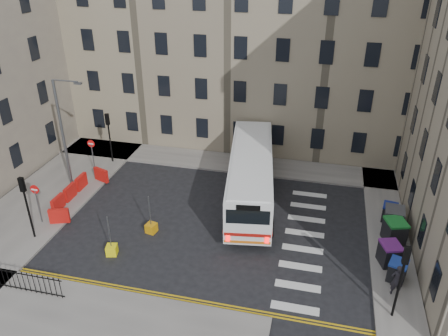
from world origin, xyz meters
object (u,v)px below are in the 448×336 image
at_px(wheelie_bin_c, 394,231).
at_px(bollard_chevron, 151,228).
at_px(wheelie_bin_d, 394,219).
at_px(wheelie_bin_a, 397,270).
at_px(pedestrian, 397,280).
at_px(bus, 251,174).
at_px(streetlamp, 63,134).
at_px(wheelie_bin_e, 389,212).
at_px(wheelie_bin_b, 389,254).
at_px(bollard_yellow, 112,250).

distance_m(wheelie_bin_c, bollard_chevron, 14.72).
relative_size(wheelie_bin_c, wheelie_bin_d, 1.09).
bearing_deg(wheelie_bin_a, pedestrian, -81.05).
distance_m(bus, wheelie_bin_d, 9.57).
xyz_separation_m(streetlamp, wheelie_bin_e, (22.13, 0.93, -3.62)).
bearing_deg(wheelie_bin_b, wheelie_bin_e, 66.47).
relative_size(streetlamp, wheelie_bin_a, 6.42).
xyz_separation_m(wheelie_bin_d, pedestrian, (-0.43, -5.93, 0.16)).
xyz_separation_m(wheelie_bin_b, bollard_yellow, (-15.45, -2.74, -0.51)).
xyz_separation_m(streetlamp, wheelie_bin_b, (21.73, -3.52, -3.53)).
bearing_deg(pedestrian, streetlamp, -22.53).
height_order(wheelie_bin_e, pedestrian, pedestrian).
bearing_deg(wheelie_bin_d, wheelie_bin_e, 102.43).
relative_size(bus, wheelie_bin_e, 10.77).
distance_m(wheelie_bin_b, bollard_chevron, 14.06).
bearing_deg(wheelie_bin_d, wheelie_bin_c, -88.30).
bearing_deg(wheelie_bin_c, bollard_yellow, 179.33).
relative_size(bus, bollard_yellow, 21.01).
bearing_deg(bollard_yellow, wheelie_bin_a, 5.36).
distance_m(bus, bollard_chevron, 7.73).
distance_m(bus, wheelie_bin_a, 11.28).
xyz_separation_m(wheelie_bin_a, pedestrian, (-0.19, -1.16, 0.31)).
distance_m(wheelie_bin_d, pedestrian, 5.95).
bearing_deg(wheelie_bin_d, wheelie_bin_b, -94.06).
bearing_deg(pedestrian, wheelie_bin_b, -94.66).
bearing_deg(wheelie_bin_d, bollard_yellow, -153.99).
height_order(wheelie_bin_e, bollard_chevron, wheelie_bin_e).
bearing_deg(bollard_chevron, wheelie_bin_e, 17.76).
height_order(streetlamp, wheelie_bin_b, streetlamp).
distance_m(streetlamp, wheelie_bin_e, 22.45).
distance_m(wheelie_bin_a, wheelie_bin_c, 3.46).
height_order(wheelie_bin_d, pedestrian, pedestrian).
bearing_deg(bollard_yellow, pedestrian, 1.18).
bearing_deg(bollard_chevron, bus, 46.12).
bearing_deg(bus, wheelie_bin_e, -13.89).
relative_size(wheelie_bin_e, pedestrian, 0.66).
bearing_deg(bollard_chevron, bollard_yellow, -118.64).
distance_m(streetlamp, wheelie_bin_a, 22.83).
height_order(wheelie_bin_a, bollard_yellow, wheelie_bin_a).
bearing_deg(wheelie_bin_d, bollard_chevron, -161.19).
relative_size(wheelie_bin_e, bollard_yellow, 1.95).
height_order(streetlamp, bollard_chevron, streetlamp).
distance_m(streetlamp, wheelie_bin_b, 22.29).
bearing_deg(wheelie_bin_a, wheelie_bin_d, 105.36).
relative_size(streetlamp, wheelie_bin_c, 5.15).
bearing_deg(wheelie_bin_e, wheelie_bin_c, -77.94).
bearing_deg(streetlamp, bollard_chevron, -25.69).
xyz_separation_m(wheelie_bin_b, pedestrian, (0.11, -2.42, 0.24)).
bearing_deg(bollard_yellow, wheelie_bin_d, 21.35).
height_order(bus, bollard_chevron, bus).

